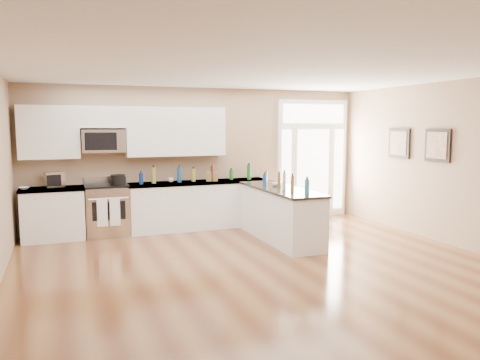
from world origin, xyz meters
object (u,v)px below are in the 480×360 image
object	(u,v)px
peninsula_cabinet	(280,216)
toaster_oven	(54,180)
kitchen_range	(107,210)
stockpot	(118,180)

from	to	relation	value
peninsula_cabinet	toaster_oven	xyz separation A→B (m)	(-3.75, 1.56, 0.64)
kitchen_range	toaster_oven	xyz separation A→B (m)	(-0.90, 0.11, 0.60)
kitchen_range	stockpot	size ratio (longest dim) A/B	3.96
peninsula_cabinet	kitchen_range	bearing A→B (deg)	153.10
kitchen_range	toaster_oven	size ratio (longest dim) A/B	3.42
peninsula_cabinet	toaster_oven	distance (m)	4.12
peninsula_cabinet	stockpot	world-z (taller)	stockpot
stockpot	toaster_oven	bearing A→B (deg)	168.06
kitchen_range	stockpot	bearing A→B (deg)	-30.85
toaster_oven	kitchen_range	bearing A→B (deg)	-23.39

